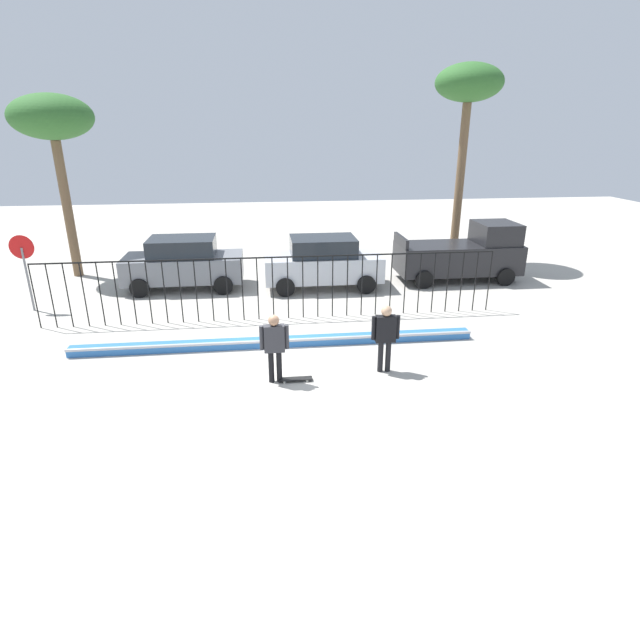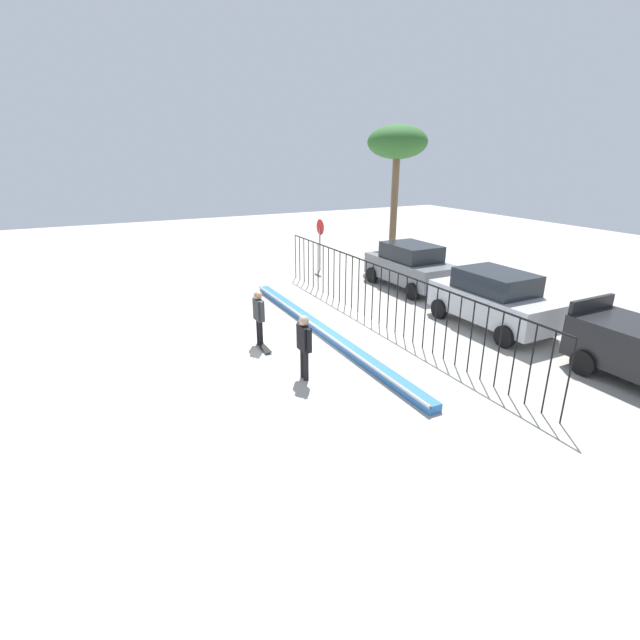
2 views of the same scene
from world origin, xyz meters
name	(u,v)px [view 1 (image 1 of 2)]	position (x,y,z in m)	size (l,w,h in m)	color
ground_plane	(278,363)	(0.00, 0.00, 0.00)	(60.00, 60.00, 0.00)	#ADA89E
bowl_coping_ledge	(276,342)	(0.00, 1.12, 0.12)	(11.00, 0.40, 0.27)	#2D6BB7
perimeter_fence	(273,282)	(0.00, 3.29, 1.21)	(14.04, 0.04, 2.00)	black
skateboarder	(274,342)	(-0.09, -0.97, 1.01)	(0.68, 0.26, 1.68)	black
skateboard	(296,379)	(0.38, -1.01, 0.06)	(0.80, 0.20, 0.07)	black
camera_operator	(385,333)	(2.59, -0.73, 1.03)	(0.69, 0.26, 1.72)	black
parked_car_gray	(184,263)	(-3.18, 6.95, 0.97)	(4.30, 2.12, 1.90)	slate
parked_car_silver	(323,262)	(1.95, 6.45, 0.97)	(4.30, 2.12, 1.90)	#B7BABF
pickup_truck	(463,254)	(7.51, 6.83, 1.04)	(4.70, 2.12, 2.24)	black
stop_sign	(25,263)	(-7.84, 4.99, 1.62)	(0.76, 0.07, 2.50)	slate
palm_tree_tall	(468,90)	(8.26, 9.79, 7.05)	(2.72, 2.72, 8.09)	brown
palm_tree_short	(52,121)	(-7.75, 9.23, 5.87)	(2.97, 2.97, 6.84)	brown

